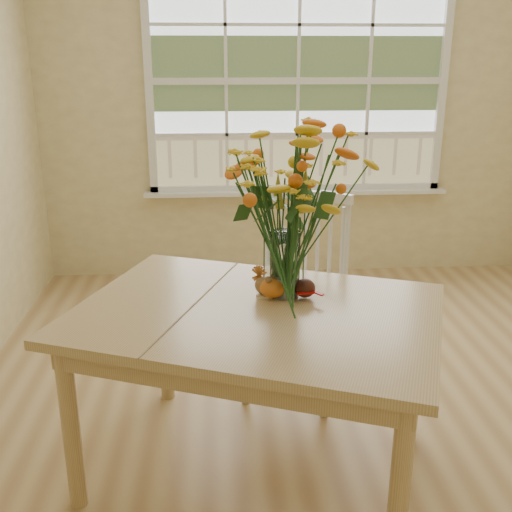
{
  "coord_description": "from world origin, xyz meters",
  "views": [
    {
      "loc": [
        -0.64,
        -2.5,
        1.74
      ],
      "look_at": [
        -0.49,
        -0.28,
        0.99
      ],
      "focal_mm": 42.0,
      "sensor_mm": 36.0,
      "label": 1
    }
  ],
  "objects": [
    {
      "name": "dining_table",
      "position": [
        -0.49,
        -0.3,
        0.67
      ],
      "size": [
        1.7,
        1.47,
        0.77
      ],
      "rotation": [
        0.0,
        0.0,
        -0.37
      ],
      "color": "tan",
      "rests_on": "floor"
    },
    {
      "name": "flower_vase",
      "position": [
        -0.36,
        -0.16,
        1.18
      ],
      "size": [
        0.59,
        0.59,
        0.7
      ],
      "color": "white",
      "rests_on": "dining_table"
    },
    {
      "name": "dark_gourd",
      "position": [
        -0.28,
        -0.19,
        0.81
      ],
      "size": [
        0.13,
        0.11,
        0.08
      ],
      "color": "#38160F",
      "rests_on": "dining_table"
    },
    {
      "name": "floor",
      "position": [
        0.0,
        0.0,
        -0.01
      ],
      "size": [
        4.0,
        4.5,
        0.01
      ],
      "primitive_type": "cube",
      "color": "tan",
      "rests_on": "ground"
    },
    {
      "name": "window",
      "position": [
        0.0,
        2.21,
        1.53
      ],
      "size": [
        2.42,
        0.12,
        1.74
      ],
      "color": "silver",
      "rests_on": "wall_back"
    },
    {
      "name": "turkey_figurine",
      "position": [
        -0.44,
        -0.17,
        0.81
      ],
      "size": [
        0.12,
        0.11,
        0.12
      ],
      "rotation": [
        0.0,
        0.0,
        -0.63
      ],
      "color": "#CCB78C",
      "rests_on": "dining_table"
    },
    {
      "name": "pumpkin",
      "position": [
        -0.41,
        -0.18,
        0.81
      ],
      "size": [
        0.11,
        0.11,
        0.09
      ],
      "primitive_type": "ellipsoid",
      "color": "orange",
      "rests_on": "dining_table"
    },
    {
      "name": "windsor_chair",
      "position": [
        -0.21,
        0.42,
        0.58
      ],
      "size": [
        0.63,
        0.62,
        1.05
      ],
      "rotation": [
        0.0,
        0.0,
        -0.41
      ],
      "color": "white",
      "rests_on": "floor"
    },
    {
      "name": "wall_back",
      "position": [
        0.0,
        2.25,
        1.35
      ],
      "size": [
        4.0,
        0.02,
        2.7
      ],
      "primitive_type": "cube",
      "color": "#CFBA84",
      "rests_on": "floor"
    }
  ]
}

